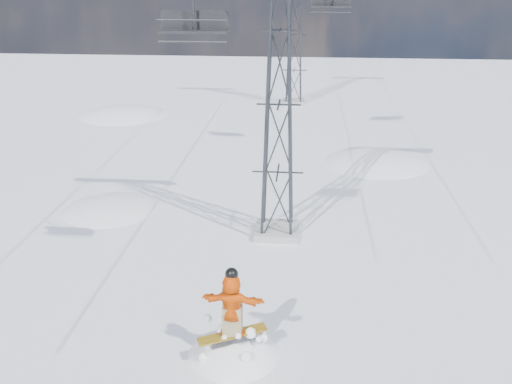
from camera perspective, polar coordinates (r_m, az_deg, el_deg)
ground at (r=17.13m, az=-2.19°, el=-15.71°), size 120.00×120.00×0.00m
snow_terrain at (r=40.63m, az=-5.00°, el=-8.09°), size 39.00×37.00×22.00m
lift_tower_near at (r=22.12m, az=2.29°, el=8.65°), size 5.20×1.80×11.43m
lift_tower_far at (r=46.82m, az=3.91°, el=15.34°), size 5.20×1.80×11.43m
lift_chair_near at (r=16.96m, az=-6.21°, el=16.37°), size 1.98×0.57×2.45m
lift_chair_mid at (r=32.47m, az=7.50°, el=18.31°), size 2.17×0.62×2.69m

